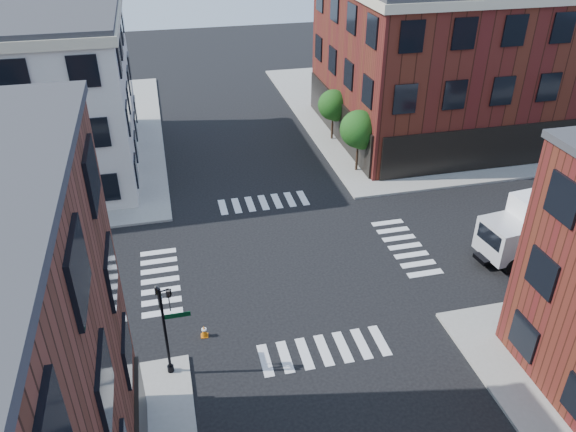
% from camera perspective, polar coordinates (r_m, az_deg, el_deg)
% --- Properties ---
extents(ground, '(120.00, 120.00, 0.00)m').
position_cam_1_polar(ground, '(31.34, 0.00, -4.76)').
color(ground, black).
rests_on(ground, ground).
extents(sidewalk_ne, '(30.00, 30.00, 0.15)m').
position_cam_1_polar(sidewalk_ne, '(56.13, 16.39, 10.70)').
color(sidewalk_ne, gray).
rests_on(sidewalk_ne, ground).
extents(building_ne, '(25.00, 16.00, 12.00)m').
position_cam_1_polar(building_ne, '(50.11, 19.60, 14.99)').
color(building_ne, '#4F2013').
rests_on(building_ne, ground).
extents(tree_near, '(2.69, 2.69, 4.49)m').
position_cam_1_polar(tree_near, '(40.22, 7.29, 8.55)').
color(tree_near, black).
rests_on(tree_near, ground).
extents(tree_far, '(2.43, 2.43, 4.07)m').
position_cam_1_polar(tree_far, '(45.60, 4.69, 11.03)').
color(tree_far, black).
rests_on(tree_far, ground).
extents(signal_pole, '(1.29, 1.24, 4.60)m').
position_cam_1_polar(signal_pole, '(23.77, -12.32, -10.35)').
color(signal_pole, black).
rests_on(signal_pole, ground).
extents(box_truck, '(8.17, 3.30, 3.61)m').
position_cam_1_polar(box_truck, '(34.48, 25.05, -0.68)').
color(box_truck, white).
rests_on(box_truck, ground).
extents(traffic_cone, '(0.37, 0.37, 0.62)m').
position_cam_1_polar(traffic_cone, '(26.86, -8.51, -11.49)').
color(traffic_cone, orange).
rests_on(traffic_cone, ground).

